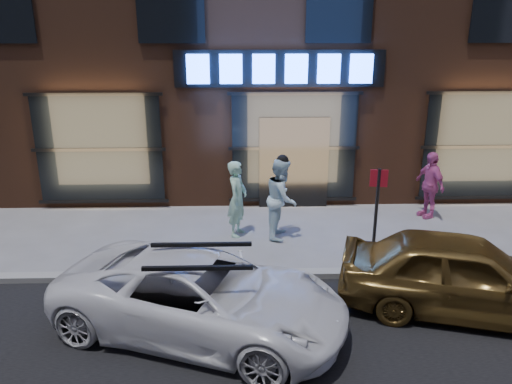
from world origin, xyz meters
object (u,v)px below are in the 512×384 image
at_px(man_bowtie, 237,199).
at_px(gold_sedan, 464,275).
at_px(white_suv, 201,296).
at_px(man_cap, 282,198).
at_px(passerby, 430,185).
at_px(sign_post, 376,210).

height_order(man_bowtie, gold_sedan, man_bowtie).
height_order(white_suv, gold_sedan, gold_sedan).
height_order(man_cap, white_suv, man_cap).
distance_m(passerby, gold_sedan, 4.50).
distance_m(white_suv, sign_post, 3.86).
height_order(man_bowtie, sign_post, sign_post).
xyz_separation_m(man_bowtie, white_suv, (-0.55, -3.82, -0.24)).
bearing_deg(sign_post, man_cap, 143.52).
height_order(white_suv, sign_post, sign_post).
bearing_deg(white_suv, gold_sedan, -64.42).
xyz_separation_m(white_suv, sign_post, (3.23, 2.02, 0.62)).
bearing_deg(gold_sedan, white_suv, 111.80).
bearing_deg(sign_post, white_suv, -139.26).
height_order(gold_sedan, sign_post, sign_post).
height_order(passerby, white_suv, passerby).
distance_m(passerby, white_suv, 7.20).
bearing_deg(passerby, man_cap, -91.54).
height_order(man_cap, gold_sedan, man_cap).
relative_size(white_suv, sign_post, 2.21).
height_order(passerby, sign_post, sign_post).
relative_size(man_bowtie, white_suv, 0.38).
bearing_deg(sign_post, gold_sedan, -46.61).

